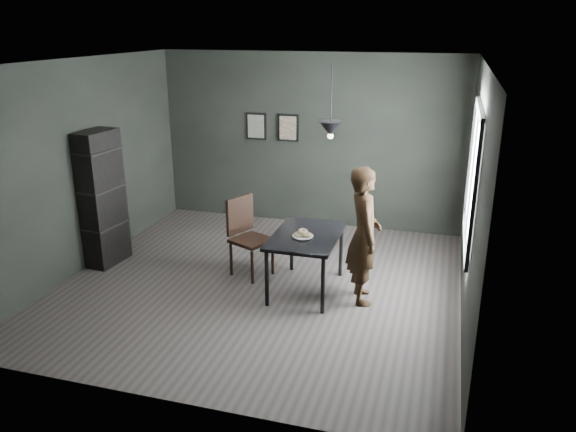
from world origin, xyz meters
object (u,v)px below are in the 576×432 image
(pendant_lamp, at_px, (331,129))
(woman, at_px, (364,235))
(cafe_table, at_px, (306,240))
(shelf_unit, at_px, (102,199))
(white_plate, at_px, (303,237))
(wood_chair, at_px, (246,231))

(pendant_lamp, bearing_deg, woman, -19.01)
(cafe_table, relative_size, woman, 0.72)
(shelf_unit, bearing_deg, woman, 3.61)
(woman, bearing_deg, cafe_table, 67.21)
(white_plate, xyz_separation_m, pendant_lamp, (0.27, 0.20, 1.29))
(white_plate, distance_m, shelf_unit, 2.91)
(cafe_table, xyz_separation_m, wood_chair, (-0.89, 0.28, -0.07))
(cafe_table, distance_m, woman, 0.74)
(cafe_table, distance_m, white_plate, 0.13)
(pendant_lamp, bearing_deg, wood_chair, 171.14)
(cafe_table, bearing_deg, wood_chair, 162.70)
(wood_chair, relative_size, pendant_lamp, 1.22)
(woman, relative_size, pendant_lamp, 1.94)
(white_plate, xyz_separation_m, wood_chair, (-0.87, 0.37, -0.15))
(white_plate, relative_size, woman, 0.14)
(wood_chair, xyz_separation_m, pendant_lamp, (1.14, -0.18, 1.45))
(cafe_table, bearing_deg, white_plate, -101.44)
(shelf_unit, xyz_separation_m, pendant_lamp, (3.17, 0.03, 1.11))
(woman, relative_size, shelf_unit, 0.89)
(cafe_table, xyz_separation_m, pendant_lamp, (0.25, 0.10, 1.38))
(white_plate, distance_m, woman, 0.74)
(white_plate, bearing_deg, pendant_lamp, 36.07)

